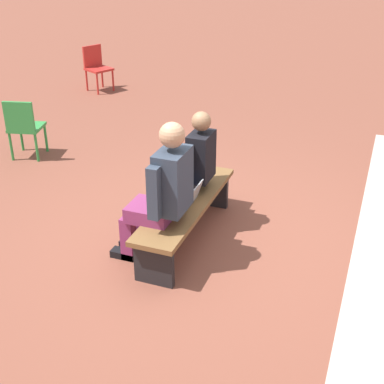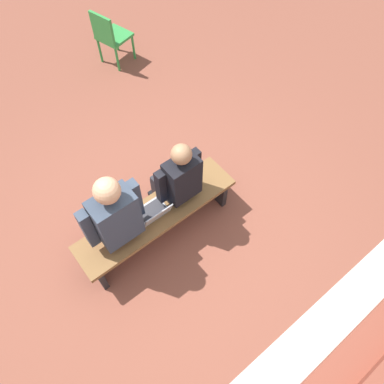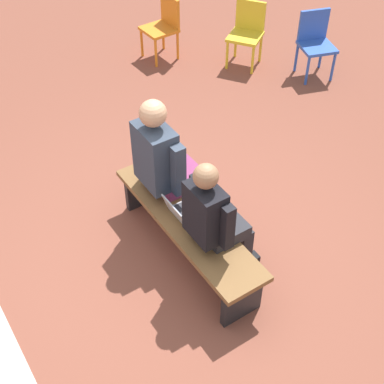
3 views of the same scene
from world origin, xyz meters
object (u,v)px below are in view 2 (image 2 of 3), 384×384
person_adult (112,216)px  plastic_chair_near_bench_left (110,35)px  bench (157,217)px  laptop (154,213)px  person_student (176,179)px

person_adult → plastic_chair_near_bench_left: (-1.64, -2.77, -0.27)m
bench → plastic_chair_near_bench_left: plastic_chair_near_bench_left is taller
bench → person_adult: person_adult is taller
bench → laptop: laptop is taller
person_adult → laptop: (-0.39, 0.08, -0.25)m
bench → person_student: person_student is taller
bench → person_adult: bearing=-9.5°
laptop → plastic_chair_near_bench_left: plastic_chair_near_bench_left is taller
bench → plastic_chair_near_bench_left: size_ratio=2.14×
plastic_chair_near_bench_left → laptop: bearing=66.5°
plastic_chair_near_bench_left → person_student: bearing=72.2°
person_student → person_adult: 0.75m
person_student → laptop: 0.41m
person_adult → laptop: size_ratio=4.45×
person_student → person_adult: (0.75, -0.01, 0.06)m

